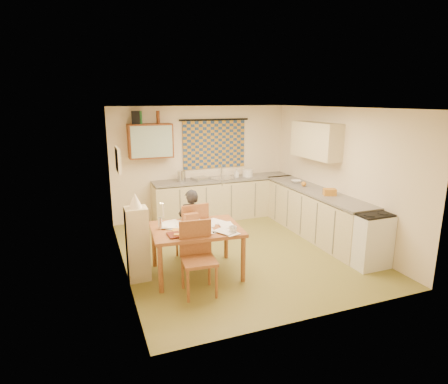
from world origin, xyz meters
name	(u,v)px	position (x,y,z in m)	size (l,w,h in m)	color
floor	(240,252)	(0.00, 0.00, -0.01)	(4.00, 4.50, 0.02)	olive
ceiling	(242,107)	(0.00, 0.00, 2.51)	(4.00, 4.50, 0.02)	white
wall_back	(201,163)	(0.00, 2.26, 1.25)	(4.00, 0.02, 2.50)	#F3E1BF
wall_front	(319,222)	(0.00, -2.26, 1.25)	(4.00, 0.02, 2.50)	#F3E1BF
wall_left	(120,193)	(-2.01, 0.00, 1.25)	(0.02, 4.50, 2.50)	#F3E1BF
wall_right	(339,175)	(2.01, 0.00, 1.25)	(0.02, 4.50, 2.50)	#F3E1BF
window_blind	(214,144)	(0.30, 2.22, 1.65)	(1.45, 0.03, 1.05)	navy
curtain_rod	(214,120)	(0.30, 2.20, 2.20)	(0.04, 0.04, 1.60)	black
wall_cabinet	(150,141)	(-1.15, 2.08, 1.80)	(0.90, 0.34, 0.70)	#59270D
wall_cabinet_glass	(152,142)	(-1.15, 1.91, 1.80)	(0.84, 0.02, 0.64)	#99B2A5
upper_cabinet_right	(316,140)	(1.83, 0.55, 1.85)	(0.34, 1.30, 0.70)	#C8B88A
framed_print	(118,160)	(-1.97, 0.40, 1.70)	(0.04, 0.50, 0.40)	beige
print_canvas	(119,160)	(-1.95, 0.40, 1.70)	(0.01, 0.42, 0.32)	silver
counter_back	(226,198)	(0.49, 1.95, 0.45)	(3.30, 0.62, 0.92)	#C8B88A
counter_right	(314,213)	(1.70, 0.27, 0.45)	(0.62, 2.95, 0.92)	#C8B88A
stove	(367,239)	(1.70, -1.23, 0.45)	(0.58, 0.58, 0.90)	white
sink	(224,180)	(0.43, 1.95, 0.88)	(0.55, 0.45, 0.10)	silver
tap	(222,171)	(0.44, 2.13, 1.06)	(0.03, 0.03, 0.28)	silver
dish_rack	(201,179)	(-0.11, 1.95, 0.95)	(0.35, 0.30, 0.06)	silver
kettle	(182,176)	(-0.54, 1.95, 1.04)	(0.18, 0.18, 0.24)	silver
mixing_bowl	(248,173)	(1.01, 1.95, 1.00)	(0.24, 0.24, 0.16)	white
soap_bottle	(236,173)	(0.75, 2.00, 1.01)	(0.09, 0.09, 0.18)	white
bowl	(296,181)	(1.70, 0.98, 0.94)	(0.22, 0.22, 0.05)	white
orange_bag	(330,192)	(1.70, -0.17, 0.98)	(0.22, 0.16, 0.12)	#C07C25
fruit_orange	(304,184)	(1.65, 0.61, 0.97)	(0.10, 0.10, 0.10)	#C07C25
speaker	(136,117)	(-1.42, 2.08, 2.28)	(0.16, 0.20, 0.26)	black
bottle_green	(140,117)	(-1.33, 2.08, 2.28)	(0.07, 0.07, 0.26)	#195926
bottle_brown	(158,117)	(-0.97, 2.08, 2.28)	(0.07, 0.07, 0.26)	#59270D
dining_table	(197,251)	(-0.98, -0.56, 0.38)	(1.41, 1.12, 0.75)	brown
chair_far	(192,241)	(-0.89, 0.00, 0.31)	(0.49, 0.49, 1.00)	brown
chair_near	(199,272)	(-1.12, -1.14, 0.31)	(0.49, 0.49, 1.00)	brown
person	(192,225)	(-0.89, -0.01, 0.61)	(0.52, 0.43, 1.21)	black
shelf_stand	(138,244)	(-1.84, -0.42, 0.56)	(0.32, 0.30, 1.12)	#C8B88A
lampshade	(135,200)	(-1.84, -0.42, 1.23)	(0.20, 0.20, 0.22)	beige
letter_rack	(191,218)	(-0.99, -0.33, 0.83)	(0.22, 0.10, 0.16)	brown
mug	(233,229)	(-0.54, -0.95, 0.80)	(0.15, 0.15, 0.09)	white
magazine	(168,236)	(-1.46, -0.79, 0.76)	(0.19, 0.25, 0.02)	maroon
book	(173,231)	(-1.35, -0.62, 0.76)	(0.20, 0.25, 0.02)	#C07C25
orange_box	(178,235)	(-1.32, -0.83, 0.77)	(0.12, 0.08, 0.04)	#C07C25
eyeglasses	(210,233)	(-0.86, -0.85, 0.76)	(0.13, 0.04, 0.02)	black
candle_holder	(160,224)	(-1.50, -0.44, 0.84)	(0.06, 0.06, 0.18)	silver
candle	(163,210)	(-1.45, -0.45, 1.04)	(0.02, 0.02, 0.22)	white
candle_flame	(161,203)	(-1.48, -0.47, 1.16)	(0.02, 0.02, 0.02)	#FFCC66
papers	(199,226)	(-0.92, -0.52, 0.76)	(1.10, 1.05, 0.02)	white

